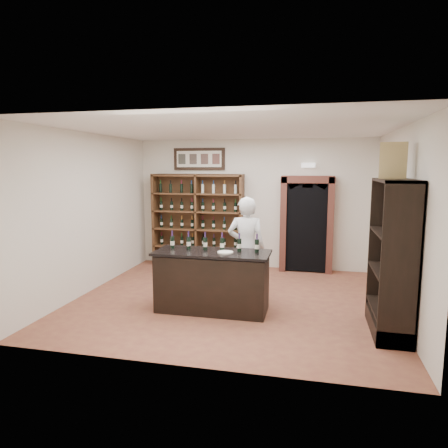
# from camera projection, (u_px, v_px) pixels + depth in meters

# --- Properties ---
(floor) EXTENTS (5.50, 5.50, 0.00)m
(floor) POSITION_uv_depth(u_px,v_px,m) (231.00, 299.00, 7.17)
(floor) COLOR #925A3A
(floor) RESTS_ON ground
(ceiling) EXTENTS (5.50, 5.50, 0.00)m
(ceiling) POSITION_uv_depth(u_px,v_px,m) (232.00, 129.00, 6.75)
(ceiling) COLOR white
(ceiling) RESTS_ON wall_back
(wall_back) EXTENTS (5.50, 0.04, 3.00)m
(wall_back) POSITION_uv_depth(u_px,v_px,m) (253.00, 204.00, 9.38)
(wall_back) COLOR silver
(wall_back) RESTS_ON ground
(wall_left) EXTENTS (0.04, 5.00, 3.00)m
(wall_left) POSITION_uv_depth(u_px,v_px,m) (90.00, 213.00, 7.56)
(wall_left) COLOR silver
(wall_left) RESTS_ON ground
(wall_right) EXTENTS (0.04, 5.00, 3.00)m
(wall_right) POSITION_uv_depth(u_px,v_px,m) (400.00, 222.00, 6.36)
(wall_right) COLOR silver
(wall_right) RESTS_ON ground
(wine_shelf) EXTENTS (2.20, 0.38, 2.20)m
(wine_shelf) POSITION_uv_depth(u_px,v_px,m) (198.00, 220.00, 9.55)
(wine_shelf) COLOR brown
(wine_shelf) RESTS_ON ground
(framed_picture) EXTENTS (1.25, 0.04, 0.52)m
(framed_picture) POSITION_uv_depth(u_px,v_px,m) (199.00, 159.00, 9.48)
(framed_picture) COLOR black
(framed_picture) RESTS_ON wall_back
(arched_doorway) EXTENTS (1.17, 0.35, 2.17)m
(arched_doorway) POSITION_uv_depth(u_px,v_px,m) (307.00, 222.00, 8.99)
(arched_doorway) COLOR black
(arched_doorway) RESTS_ON ground
(emergency_light) EXTENTS (0.30, 0.10, 0.10)m
(emergency_light) POSITION_uv_depth(u_px,v_px,m) (308.00, 165.00, 8.90)
(emergency_light) COLOR white
(emergency_light) RESTS_ON wall_back
(tasting_counter) EXTENTS (1.88, 0.78, 1.00)m
(tasting_counter) POSITION_uv_depth(u_px,v_px,m) (212.00, 281.00, 6.57)
(tasting_counter) COLOR black
(tasting_counter) RESTS_ON ground
(counter_bottle_0) EXTENTS (0.07, 0.07, 0.30)m
(counter_bottle_0) POSITION_uv_depth(u_px,v_px,m) (172.00, 242.00, 6.74)
(counter_bottle_0) COLOR black
(counter_bottle_0) RESTS_ON tasting_counter
(counter_bottle_1) EXTENTS (0.07, 0.07, 0.30)m
(counter_bottle_1) POSITION_uv_depth(u_px,v_px,m) (189.00, 243.00, 6.68)
(counter_bottle_1) COLOR black
(counter_bottle_1) RESTS_ON tasting_counter
(counter_bottle_2) EXTENTS (0.07, 0.07, 0.30)m
(counter_bottle_2) POSITION_uv_depth(u_px,v_px,m) (205.00, 243.00, 6.61)
(counter_bottle_2) COLOR black
(counter_bottle_2) RESTS_ON tasting_counter
(counter_bottle_3) EXTENTS (0.07, 0.07, 0.30)m
(counter_bottle_3) POSITION_uv_depth(u_px,v_px,m) (222.00, 244.00, 6.55)
(counter_bottle_3) COLOR black
(counter_bottle_3) RESTS_ON tasting_counter
(counter_bottle_4) EXTENTS (0.07, 0.07, 0.30)m
(counter_bottle_4) POSITION_uv_depth(u_px,v_px,m) (239.00, 245.00, 6.49)
(counter_bottle_4) COLOR black
(counter_bottle_4) RESTS_ON tasting_counter
(counter_bottle_5) EXTENTS (0.07, 0.07, 0.30)m
(counter_bottle_5) POSITION_uv_depth(u_px,v_px,m) (257.00, 246.00, 6.42)
(counter_bottle_5) COLOR black
(counter_bottle_5) RESTS_ON tasting_counter
(side_cabinet) EXTENTS (0.48, 1.20, 2.20)m
(side_cabinet) POSITION_uv_depth(u_px,v_px,m) (393.00, 282.00, 5.65)
(side_cabinet) COLOR black
(side_cabinet) RESTS_ON ground
(shopkeeper) EXTENTS (0.71, 0.49, 1.85)m
(shopkeeper) POSITION_uv_depth(u_px,v_px,m) (246.00, 248.00, 7.17)
(shopkeeper) COLOR silver
(shopkeeper) RESTS_ON ground
(plate) EXTENTS (0.25, 0.25, 0.02)m
(plate) POSITION_uv_depth(u_px,v_px,m) (225.00, 252.00, 6.38)
(plate) COLOR silver
(plate) RESTS_ON tasting_counter
(wine_crate) EXTENTS (0.38, 0.22, 0.51)m
(wine_crate) POSITION_uv_depth(u_px,v_px,m) (393.00, 161.00, 5.58)
(wine_crate) COLOR tan
(wine_crate) RESTS_ON side_cabinet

